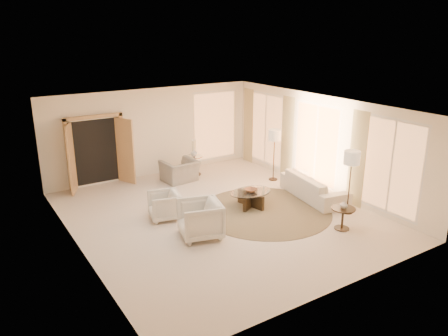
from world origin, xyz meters
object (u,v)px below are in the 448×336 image
armchair_left (164,204)px  bowl (251,190)px  armchair_right (200,217)px  sofa (314,187)px  coffee_table (251,197)px  end_table (343,215)px  side_vase (194,153)px  end_vase (344,204)px  floor_lamp_far (352,161)px  accent_chair (180,167)px  side_table (194,163)px  floor_lamp_near (275,137)px

armchair_left → bowl: armchair_left is taller
armchair_right → sofa: bearing=110.9°
armchair_left → coffee_table: size_ratio=0.49×
sofa → coffee_table: 1.94m
end_table → armchair_left: bearing=139.4°
armchair_right → side_vase: (2.04, 3.97, 0.28)m
coffee_table → armchair_right: bearing=-158.4°
bowl → end_vase: (1.05, -2.28, 0.16)m
armchair_left → bowl: 2.34m
armchair_left → side_vase: (2.30, 2.62, 0.37)m
armchair_left → end_table: 4.36m
coffee_table → end_vase: end_vase is taller
armchair_left → floor_lamp_far: floor_lamp_far is taller
armchair_right → accent_chair: size_ratio=0.92×
armchair_left → floor_lamp_far: bearing=74.9°
coffee_table → side_table: side_table is taller
bowl → end_table: bearing=-65.4°
end_vase → bowl: bearing=114.6°
accent_chair → floor_lamp_near: bearing=144.9°
armchair_left → floor_lamp_far: (4.16, -2.23, 1.04)m
bowl → side_vase: size_ratio=1.36×
coffee_table → bowl: size_ratio=4.78×
end_vase → side_vase: 5.55m
floor_lamp_far → bowl: size_ratio=5.14×
armchair_right → end_table: size_ratio=1.65×
armchair_left → armchair_right: 1.38m
floor_lamp_near → floor_lamp_far: 3.07m
armchair_left → side_table: 3.48m
bowl → side_table: bearing=89.4°
armchair_left → floor_lamp_far: 4.83m
floor_lamp_near → end_vase: floor_lamp_near is taller
floor_lamp_near → floor_lamp_far: (0.00, -3.07, 0.04)m
armchair_right → end_vase: bearing=79.4°
coffee_table → side_table: size_ratio=2.44×
end_vase → armchair_left: bearing=139.4°
sofa → floor_lamp_near: floor_lamp_near is taller
side_table → sofa: bearing=-62.7°
end_table → side_vase: size_ratio=2.39×
end_vase → floor_lamp_far: bearing=35.6°
end_table → accent_chair: bearing=108.3°
accent_chair → side_vase: 0.81m
armchair_left → end_vase: (3.31, -2.84, 0.25)m
coffee_table → side_table: bearing=89.4°
end_table → side_vase: 5.56m
end_table → floor_lamp_far: floor_lamp_far is taller
end_vase → side_table: bearing=100.5°
accent_chair → coffee_table: accent_chair is taller
floor_lamp_near → bowl: size_ratio=5.00×
bowl → floor_lamp_near: bearing=36.4°
end_table → floor_lamp_near: 3.90m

